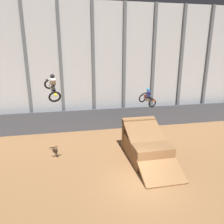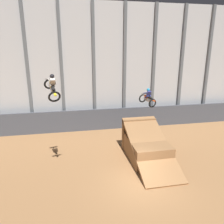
# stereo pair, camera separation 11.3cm
# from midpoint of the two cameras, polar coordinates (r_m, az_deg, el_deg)

# --- Properties ---
(ground_plane) EXTENTS (60.00, 60.00, 0.00)m
(ground_plane) POSITION_cam_midpoint_polar(r_m,az_deg,el_deg) (13.94, 7.54, -18.30)
(ground_plane) COLOR #996B42
(arena_back_wall) EXTENTS (32.00, 0.40, 12.10)m
(arena_back_wall) POSITION_cam_midpoint_polar(r_m,az_deg,el_deg) (21.89, -1.02, 11.41)
(arena_back_wall) COLOR silver
(arena_back_wall) RESTS_ON ground_plane
(lower_barrier) EXTENTS (31.36, 0.20, 2.13)m
(lower_barrier) POSITION_cam_midpoint_polar(r_m,az_deg,el_deg) (22.08, -0.57, -1.78)
(lower_barrier) COLOR #474C56
(lower_barrier) RESTS_ON ground_plane
(dirt_ramp) EXTENTS (2.71, 5.99, 2.63)m
(dirt_ramp) POSITION_cam_midpoint_polar(r_m,az_deg,el_deg) (16.80, 8.52, -8.59)
(dirt_ramp) COLOR olive
(dirt_ramp) RESTS_ON ground_plane
(rider_bike_left_air) EXTENTS (1.11, 1.90, 1.68)m
(rider_bike_left_air) POSITION_cam_midpoint_polar(r_m,az_deg,el_deg) (13.52, -15.53, 6.28)
(rider_bike_left_air) COLOR black
(rider_bike_right_air) EXTENTS (1.13, 1.84, 1.51)m
(rider_bike_right_air) POSITION_cam_midpoint_polar(r_m,az_deg,el_deg) (18.42, 9.09, 3.61)
(rider_bike_right_air) COLOR black
(traffic_cone_near_ramp) EXTENTS (0.36, 0.36, 0.58)m
(traffic_cone_near_ramp) POSITION_cam_midpoint_polar(r_m,az_deg,el_deg) (20.49, 10.43, -5.83)
(traffic_cone_near_ramp) COLOR black
(traffic_cone_near_ramp) RESTS_ON ground_plane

